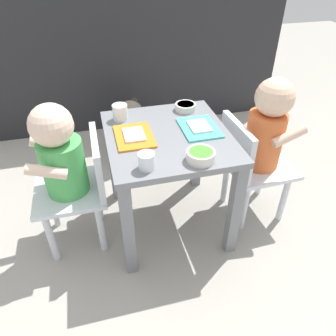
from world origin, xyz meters
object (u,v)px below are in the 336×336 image
(dog, at_px, (127,120))
(food_tray_left, at_px, (134,136))
(veggie_bowl_far, at_px, (201,155))
(dining_table, at_px, (168,154))
(seated_child_right, at_px, (263,136))
(water_cup_right, at_px, (147,162))
(seated_child_left, at_px, (65,162))
(cereal_bowl_left_side, at_px, (186,107))
(food_tray_right, at_px, (199,127))
(water_cup_left, at_px, (120,113))

(dog, distance_m, food_tray_left, 0.70)
(dog, bearing_deg, veggie_bowl_far, -80.23)
(food_tray_left, relative_size, veggie_bowl_far, 1.94)
(dining_table, xyz_separation_m, seated_child_right, (0.40, -0.03, 0.05))
(dining_table, bearing_deg, water_cup_right, -122.12)
(seated_child_left, bearing_deg, cereal_bowl_left_side, 19.54)
(cereal_bowl_left_side, bearing_deg, food_tray_right, -88.38)
(food_tray_left, distance_m, cereal_bowl_left_side, 0.32)
(seated_child_left, height_order, veggie_bowl_far, seated_child_left)
(seated_child_right, relative_size, dog, 1.63)
(food_tray_right, bearing_deg, veggie_bowl_far, -107.72)
(seated_child_right, height_order, veggie_bowl_far, seated_child_right)
(seated_child_right, distance_m, dog, 0.87)
(dog, relative_size, veggie_bowl_far, 4.07)
(dog, height_order, veggie_bowl_far, veggie_bowl_far)
(food_tray_right, bearing_deg, water_cup_right, -140.84)
(dining_table, distance_m, water_cup_left, 0.27)
(food_tray_right, height_order, water_cup_right, water_cup_right)
(seated_child_right, relative_size, food_tray_right, 3.55)
(food_tray_left, bearing_deg, dining_table, -4.80)
(veggie_bowl_far, bearing_deg, water_cup_left, 121.67)
(food_tray_left, bearing_deg, cereal_bowl_left_side, 33.82)
(food_tray_left, bearing_deg, food_tray_right, 0.00)
(water_cup_left, bearing_deg, cereal_bowl_left_side, 3.05)
(dining_table, distance_m, seated_child_left, 0.41)
(seated_child_left, bearing_deg, water_cup_right, -35.10)
(water_cup_left, bearing_deg, veggie_bowl_far, -58.33)
(dining_table, xyz_separation_m, seated_child_left, (-0.41, -0.00, 0.04))
(dining_table, relative_size, food_tray_right, 2.78)
(food_tray_right, relative_size, cereal_bowl_left_side, 2.06)
(water_cup_left, bearing_deg, seated_child_right, -19.66)
(seated_child_left, bearing_deg, dog, 64.01)
(dining_table, bearing_deg, seated_child_left, -179.61)
(water_cup_right, height_order, veggie_bowl_far, water_cup_right)
(seated_child_left, height_order, cereal_bowl_left_side, seated_child_left)
(food_tray_left, relative_size, cereal_bowl_left_side, 2.12)
(seated_child_left, relative_size, dog, 1.58)
(dining_table, xyz_separation_m, cereal_bowl_left_side, (0.13, 0.19, 0.11))
(seated_child_left, xyz_separation_m, water_cup_right, (0.28, -0.20, 0.08))
(dog, xyz_separation_m, water_cup_right, (-0.04, -0.86, 0.29))
(dog, distance_m, water_cup_left, 0.57)
(food_tray_right, relative_size, water_cup_left, 2.88)
(dining_table, height_order, dog, dining_table)
(seated_child_right, distance_m, veggie_bowl_far, 0.39)
(water_cup_right, bearing_deg, food_tray_right, 39.16)
(dog, bearing_deg, food_tray_left, -94.50)
(food_tray_right, xyz_separation_m, veggie_bowl_far, (-0.07, -0.21, 0.01))
(water_cup_right, xyz_separation_m, veggie_bowl_far, (0.19, -0.00, -0.01))
(dog, height_order, water_cup_left, water_cup_left)
(food_tray_left, height_order, water_cup_left, water_cup_left)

